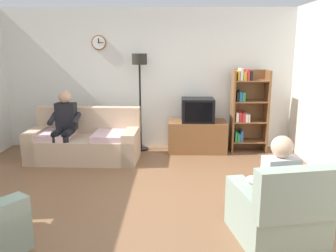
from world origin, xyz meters
name	(u,v)px	position (x,y,z in m)	size (l,w,h in m)	color
ground_plane	(136,201)	(0.00, 0.00, 0.00)	(12.00, 12.00, 0.00)	brown
back_wall_assembly	(149,79)	(0.00, 2.66, 1.35)	(6.20, 0.17, 2.70)	silver
couch	(85,142)	(-1.09, 1.74, 0.31)	(1.93, 0.94, 0.90)	tan
tv_stand	(197,136)	(0.94, 2.25, 0.30)	(1.10, 0.56, 0.59)	brown
tv	(198,110)	(0.94, 2.23, 0.81)	(0.60, 0.49, 0.44)	black
bookshelf	(246,109)	(1.88, 2.32, 0.83)	(0.68, 0.36, 1.59)	brown
floor_lamp	(140,75)	(-0.15, 2.35, 1.45)	(0.28, 0.28, 1.85)	black
armchair_near_bookshelf	(277,214)	(1.56, -0.89, 0.29)	(0.95, 1.02, 0.90)	gray
person_on_couch	(65,122)	(-1.39, 1.63, 0.70)	(0.52, 0.54, 1.24)	black
person_in_right_armchair	(275,182)	(1.54, -0.80, 0.60)	(0.56, 0.59, 1.12)	silver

